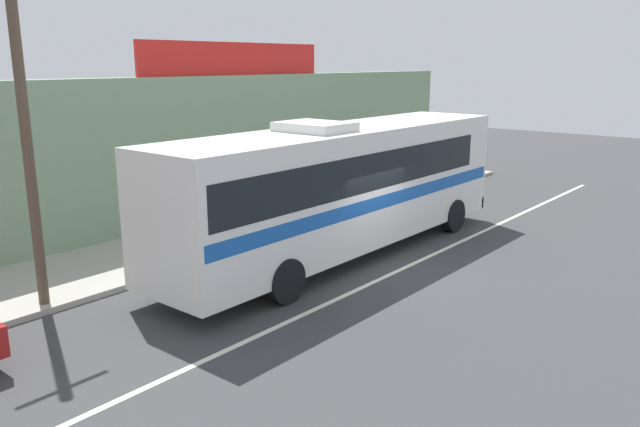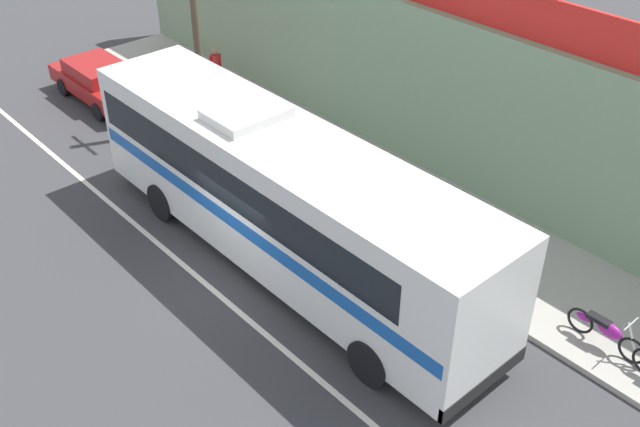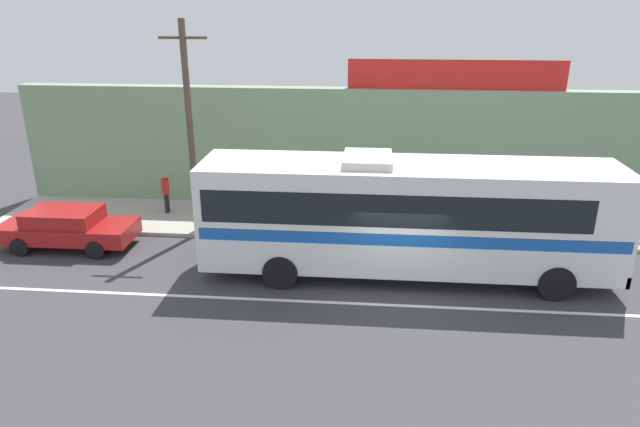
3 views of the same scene
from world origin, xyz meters
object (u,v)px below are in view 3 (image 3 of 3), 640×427
object	(u,v)px
pedestrian_far_left	(166,190)
motorcycle_blue	(598,227)
intercity_bus	(404,212)
pedestrian_by_curb	(634,205)
utility_pole	(190,127)
parked_car	(67,227)

from	to	relation	value
pedestrian_far_left	motorcycle_blue	bearing A→B (deg)	-4.40
intercity_bus	pedestrian_by_curb	world-z (taller)	intercity_bus
pedestrian_far_left	pedestrian_by_curb	xyz separation A→B (m)	(17.36, -0.38, 0.07)
utility_pole	motorcycle_blue	size ratio (longest dim) A/B	3.99
parked_car	pedestrian_by_curb	size ratio (longest dim) A/B	2.62
parked_car	pedestrian_far_left	distance (m)	4.02
parked_car	pedestrian_far_left	xyz separation A→B (m)	(2.34, 3.26, 0.33)
motorcycle_blue	pedestrian_by_curb	distance (m)	1.77
parked_car	motorcycle_blue	distance (m)	18.36
motorcycle_blue	pedestrian_far_left	size ratio (longest dim) A/B	1.14
pedestrian_far_left	utility_pole	bearing A→B (deg)	-44.78
pedestrian_far_left	pedestrian_by_curb	world-z (taller)	pedestrian_by_curb
pedestrian_far_left	parked_car	bearing A→B (deg)	-125.67
intercity_bus	utility_pole	distance (m)	7.89
utility_pole	motorcycle_blue	bearing A→B (deg)	2.06
intercity_bus	motorcycle_blue	bearing A→B (deg)	24.24
parked_car	utility_pole	distance (m)	5.40
motorcycle_blue	pedestrian_far_left	bearing A→B (deg)	175.60
intercity_bus	parked_car	bearing A→B (deg)	174.42
intercity_bus	utility_pole	bearing A→B (deg)	160.01
parked_car	pedestrian_by_curb	distance (m)	19.91
parked_car	motorcycle_blue	xyz separation A→B (m)	(18.25, 2.03, -0.17)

